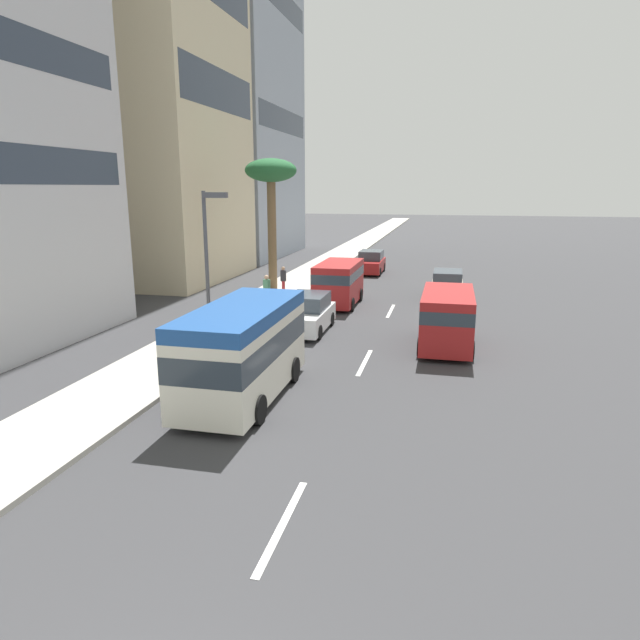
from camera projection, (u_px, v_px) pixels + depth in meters
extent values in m
plane|color=#38383A|center=(401.00, 290.00, 35.12)|extent=(198.00, 198.00, 0.00)
cube|color=#B2ADA3|center=(292.00, 285.00, 36.68)|extent=(162.00, 3.32, 0.15)
cube|color=silver|center=(283.00, 524.00, 10.78)|extent=(3.20, 0.16, 0.01)
cube|color=silver|center=(365.00, 362.00, 20.73)|extent=(3.20, 0.16, 0.01)
cube|color=silver|center=(391.00, 311.00, 29.31)|extent=(3.20, 0.16, 0.01)
cube|color=#A51E1E|center=(371.00, 265.00, 41.96)|extent=(4.12, 1.78, 0.83)
cube|color=#38424C|center=(371.00, 255.00, 41.98)|extent=(2.26, 1.64, 0.68)
cylinder|color=black|center=(379.00, 272.00, 40.63)|extent=(0.64, 0.22, 0.64)
cylinder|color=black|center=(357.00, 271.00, 40.99)|extent=(0.64, 0.22, 0.64)
cylinder|color=black|center=(383.00, 267.00, 43.05)|extent=(0.64, 0.22, 0.64)
cylinder|color=black|center=(363.00, 266.00, 43.41)|extent=(0.64, 0.22, 0.64)
cube|color=#A51E1E|center=(447.00, 318.00, 22.35)|extent=(4.67, 1.98, 2.10)
cube|color=#2D3842|center=(448.00, 307.00, 22.24)|extent=(4.68, 1.99, 0.50)
cylinder|color=black|center=(424.00, 329.00, 24.09)|extent=(0.72, 0.24, 0.72)
cylinder|color=black|center=(469.00, 332.00, 23.68)|extent=(0.72, 0.24, 0.72)
cylinder|color=black|center=(420.00, 347.00, 21.44)|extent=(0.72, 0.24, 0.72)
cylinder|color=black|center=(471.00, 350.00, 21.02)|extent=(0.72, 0.24, 0.72)
cube|color=white|center=(307.00, 319.00, 25.07)|extent=(4.09, 1.76, 0.83)
cube|color=#38424C|center=(308.00, 301.00, 25.09)|extent=(2.25, 1.62, 0.68)
cylinder|color=black|center=(318.00, 332.00, 23.76)|extent=(0.64, 0.22, 0.64)
cylinder|color=black|center=(282.00, 330.00, 24.11)|extent=(0.64, 0.22, 0.64)
cylinder|color=black|center=(331.00, 319.00, 26.16)|extent=(0.64, 0.22, 0.64)
cylinder|color=black|center=(298.00, 317.00, 26.52)|extent=(0.64, 0.22, 0.64)
cube|color=beige|center=(447.00, 288.00, 32.80)|extent=(4.58, 1.76, 0.79)
cube|color=#38424C|center=(448.00, 276.00, 32.42)|extent=(2.52, 1.62, 0.65)
cylinder|color=black|center=(434.00, 287.00, 34.38)|extent=(0.64, 0.22, 0.64)
cylinder|color=black|center=(461.00, 288.00, 34.03)|extent=(0.64, 0.22, 0.64)
cylinder|color=black|center=(432.00, 296.00, 31.69)|extent=(0.64, 0.22, 0.64)
cylinder|color=black|center=(461.00, 297.00, 31.34)|extent=(0.64, 0.22, 0.64)
cube|color=#A51E1E|center=(339.00, 282.00, 30.49)|extent=(4.62, 2.02, 2.16)
cube|color=#2D3842|center=(339.00, 274.00, 30.38)|extent=(4.63, 2.03, 0.52)
cylinder|color=black|center=(351.00, 305.00, 29.18)|extent=(0.72, 0.24, 0.72)
cylinder|color=black|center=(316.00, 303.00, 29.61)|extent=(0.72, 0.24, 0.72)
cylinder|color=black|center=(360.00, 295.00, 31.81)|extent=(0.72, 0.24, 0.72)
cylinder|color=black|center=(327.00, 293.00, 32.23)|extent=(0.72, 0.24, 0.72)
cube|color=silver|center=(243.00, 356.00, 16.96)|extent=(6.09, 2.27, 2.24)
cube|color=#1E4C93|center=(242.00, 313.00, 16.65)|extent=(6.09, 2.27, 0.43)
cube|color=#28333D|center=(243.00, 342.00, 16.87)|extent=(6.10, 2.27, 0.75)
cylinder|color=black|center=(258.00, 410.00, 15.27)|extent=(0.84, 0.26, 0.84)
cylinder|color=black|center=(186.00, 403.00, 15.75)|extent=(0.84, 0.26, 0.84)
cylinder|color=black|center=(293.00, 370.00, 18.62)|extent=(0.84, 0.26, 0.84)
cylinder|color=black|center=(233.00, 365.00, 19.09)|extent=(0.84, 0.26, 0.84)
cylinder|color=red|center=(283.00, 288.00, 32.84)|extent=(0.14, 0.14, 0.81)
cylinder|color=red|center=(284.00, 288.00, 32.99)|extent=(0.14, 0.14, 0.81)
cube|color=#333338|center=(283.00, 276.00, 32.75)|extent=(0.33, 0.38, 0.64)
sphere|color=tan|center=(283.00, 268.00, 32.65)|extent=(0.22, 0.22, 0.22)
cylinder|color=gold|center=(267.00, 301.00, 28.92)|extent=(0.14, 0.14, 0.87)
cylinder|color=gold|center=(268.00, 301.00, 29.07)|extent=(0.14, 0.14, 0.87)
cube|color=#4C8C66|center=(267.00, 286.00, 28.81)|extent=(0.32, 0.38, 0.69)
sphere|color=tan|center=(267.00, 277.00, 28.70)|extent=(0.24, 0.24, 0.24)
cylinder|color=brown|center=(272.00, 234.00, 34.28)|extent=(0.53, 0.53, 6.72)
ellipsoid|color=#236033|center=(271.00, 170.00, 33.38)|extent=(3.11, 3.11, 1.40)
cylinder|color=#4C4C51|center=(207.00, 274.00, 20.76)|extent=(0.14, 0.14, 6.08)
cube|color=#4C4C51|center=(215.00, 195.00, 19.98)|extent=(0.24, 0.90, 0.20)
cube|color=#2D3847|center=(4.00, 163.00, 19.15)|extent=(13.66, 0.08, 1.42)
cube|color=#2D3847|center=(219.00, 89.00, 36.06)|extent=(11.34, 0.08, 2.61)
cube|color=#99A3B2|center=(209.00, 26.00, 49.34)|extent=(14.78, 13.60, 40.40)
cube|color=#2D3847|center=(283.00, 121.00, 49.73)|extent=(13.60, 0.08, 2.02)
cube|color=#2D3847|center=(282.00, 1.00, 47.47)|extent=(13.60, 0.08, 2.02)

